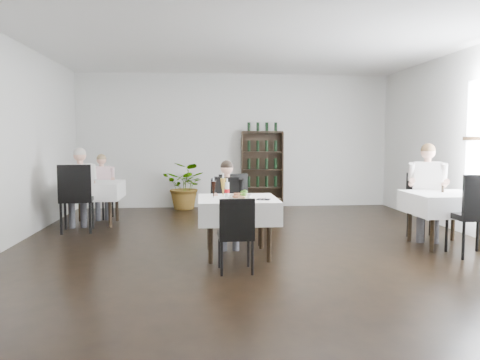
% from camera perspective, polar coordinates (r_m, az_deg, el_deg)
% --- Properties ---
extents(room_shell, '(9.00, 9.00, 9.00)m').
position_cam_1_polar(room_shell, '(6.13, 2.51, 4.63)').
color(room_shell, black).
rests_on(room_shell, ground).
extents(wine_shelf, '(0.90, 0.28, 1.75)m').
position_cam_1_polar(wine_shelf, '(10.50, 2.70, 1.21)').
color(wine_shelf, black).
rests_on(wine_shelf, ground).
extents(main_table, '(1.03, 1.03, 0.77)m').
position_cam_1_polar(main_table, '(6.16, -0.29, -3.57)').
color(main_table, black).
rests_on(main_table, ground).
extents(left_table, '(0.98, 0.98, 0.77)m').
position_cam_1_polar(left_table, '(8.83, -17.37, -1.20)').
color(left_table, black).
rests_on(left_table, ground).
extents(right_table, '(0.98, 0.98, 0.77)m').
position_cam_1_polar(right_table, '(7.33, 23.62, -2.63)').
color(right_table, black).
rests_on(right_table, ground).
extents(potted_tree, '(1.17, 1.11, 1.04)m').
position_cam_1_polar(potted_tree, '(10.33, -6.60, -0.71)').
color(potted_tree, '#275C1F').
rests_on(potted_tree, ground).
extents(main_chair_far, '(0.62, 0.62, 1.02)m').
position_cam_1_polar(main_chair_far, '(6.88, -0.29, -2.98)').
color(main_chair_far, black).
rests_on(main_chair_far, ground).
extents(main_chair_near, '(0.41, 0.42, 0.88)m').
position_cam_1_polar(main_chair_near, '(5.37, -0.48, -6.14)').
color(main_chair_near, black).
rests_on(main_chair_near, ground).
extents(left_chair_far, '(0.53, 0.54, 0.92)m').
position_cam_1_polar(left_chair_far, '(9.56, -16.57, -1.29)').
color(left_chair_far, black).
rests_on(left_chair_far, ground).
extents(left_chair_near, '(0.58, 0.58, 1.13)m').
position_cam_1_polar(left_chair_near, '(8.13, -19.36, -1.59)').
color(left_chair_near, black).
rests_on(left_chair_near, ground).
extents(right_chair_far, '(0.53, 0.53, 1.02)m').
position_cam_1_polar(right_chair_far, '(7.84, 21.57, -2.38)').
color(right_chair_far, black).
rests_on(right_chair_far, ground).
extents(right_chair_near, '(0.51, 0.52, 1.09)m').
position_cam_1_polar(right_chair_near, '(6.80, 26.79, -3.27)').
color(right_chair_near, black).
rests_on(right_chair_near, ground).
extents(diner_main, '(0.48, 0.49, 1.24)m').
position_cam_1_polar(diner_main, '(6.66, -1.55, -2.07)').
color(diner_main, '#3C3C43').
rests_on(diner_main, ground).
extents(diner_left_far, '(0.51, 0.54, 1.25)m').
position_cam_1_polar(diner_left_far, '(9.44, -16.48, -0.14)').
color(diner_left_far, '#3C3C43').
rests_on(diner_left_far, ground).
extents(diner_left_near, '(0.63, 0.66, 1.40)m').
position_cam_1_polar(diner_left_near, '(8.29, -18.94, -0.30)').
color(diner_left_near, '#3C3C43').
rests_on(diner_left_near, ground).
extents(diner_right_far, '(0.65, 0.69, 1.48)m').
position_cam_1_polar(diner_right_far, '(7.72, 21.87, -0.43)').
color(diner_right_far, '#3C3C43').
rests_on(diner_right_far, ground).
extents(plate_far, '(0.34, 0.34, 0.09)m').
position_cam_1_polar(plate_far, '(6.29, 0.10, -1.84)').
color(plate_far, white).
rests_on(plate_far, main_table).
extents(plate_near, '(0.29, 0.29, 0.08)m').
position_cam_1_polar(plate_near, '(6.04, 0.01, -2.14)').
color(plate_near, white).
rests_on(plate_near, main_table).
extents(pilsner_dark, '(0.07, 0.07, 0.28)m').
position_cam_1_polar(pilsner_dark, '(6.10, -3.24, -1.17)').
color(pilsner_dark, black).
rests_on(pilsner_dark, main_table).
extents(pilsner_lager, '(0.08, 0.08, 0.32)m').
position_cam_1_polar(pilsner_lager, '(6.18, -2.07, -0.93)').
color(pilsner_lager, gold).
rests_on(pilsner_lager, main_table).
extents(coke_bottle, '(0.06, 0.06, 0.25)m').
position_cam_1_polar(coke_bottle, '(6.18, -1.60, -1.20)').
color(coke_bottle, silver).
rests_on(coke_bottle, main_table).
extents(napkin_cutlery, '(0.20, 0.18, 0.02)m').
position_cam_1_polar(napkin_cutlery, '(5.97, 2.86, -2.35)').
color(napkin_cutlery, black).
rests_on(napkin_cutlery, main_table).
extents(pepper_mill, '(0.05, 0.05, 0.10)m').
position_cam_1_polar(pepper_mill, '(7.41, 23.49, -1.01)').
color(pepper_mill, black).
rests_on(pepper_mill, right_table).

